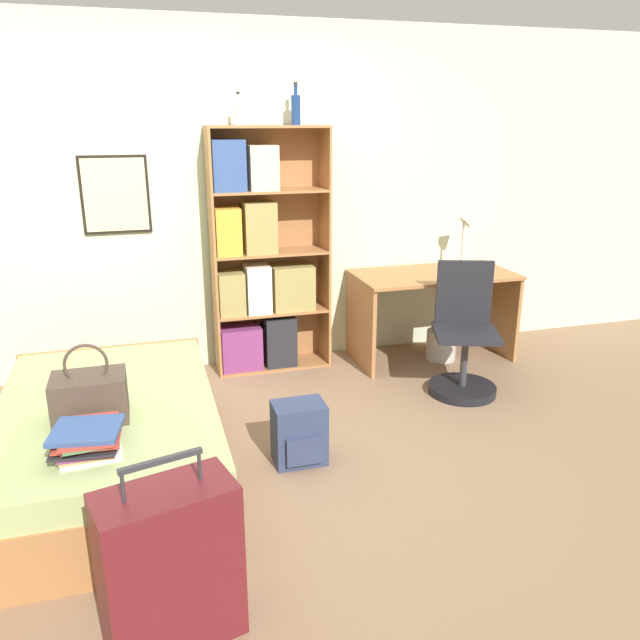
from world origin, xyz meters
name	(u,v)px	position (x,y,z in m)	size (l,w,h in m)	color
ground_plane	(232,459)	(0.00, 0.00, 0.00)	(14.00, 14.00, 0.00)	#84664C
wall_back	(192,203)	(0.00, 1.56, 1.30)	(10.00, 0.09, 2.60)	beige
bed	(111,439)	(-0.66, 0.02, 0.23)	(1.15, 1.81, 0.46)	#A36B3D
handbag	(90,396)	(-0.71, -0.19, 0.58)	(0.36, 0.25, 0.40)	#47382D
book_stack_on_bed	(88,439)	(-0.71, -0.53, 0.53)	(0.33, 0.36, 0.13)	silver
suitcase	(170,566)	(-0.40, -1.25, 0.33)	(0.55, 0.37, 0.78)	#5B191E
bookcase	(259,265)	(0.45, 1.36, 0.84)	(0.89, 0.30, 1.86)	#A36B3D
bottle_green	(239,112)	(0.33, 1.33, 1.94)	(0.06, 0.06, 0.22)	#B7BCC1
bottle_brown	(296,109)	(0.76, 1.38, 1.97)	(0.07, 0.07, 0.29)	navy
desk	(432,298)	(1.84, 1.18, 0.51)	(1.28, 0.66, 0.72)	#A36B3D
desk_lamp	(467,228)	(2.15, 1.27, 1.06)	(0.18, 0.13, 0.49)	#ADA89E
desk_chair	(463,352)	(1.77, 0.51, 0.30)	(0.56, 0.56, 0.94)	black
backpack	(299,433)	(0.38, -0.13, 0.18)	(0.30, 0.24, 0.36)	#2D3856
waste_bin	(441,345)	(1.91, 1.12, 0.12)	(0.24, 0.24, 0.24)	#B7B2A8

